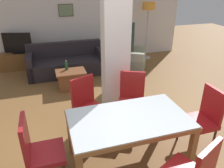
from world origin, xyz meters
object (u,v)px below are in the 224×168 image
dining_table (129,127)px  tv_screen (17,43)px  armchair (129,60)px  standing_person (127,43)px  dining_chair_head_left (38,149)px  dining_chair_far_right (132,98)px  sofa (67,63)px  dining_chair_far_left (87,104)px  dining_chair_head_right (204,116)px  floor_lamp (148,11)px  coffee_table (71,79)px  tv_stand (21,61)px  bottle (66,66)px

dining_table → tv_screen: 4.77m
armchair → standing_person: bearing=3.9°
dining_chair_head_left → armchair: dining_chair_head_left is taller
dining_chair_far_right → sofa: size_ratio=0.47×
sofa → dining_chair_far_left: bearing=90.7°
dining_chair_head_left → tv_screen: bearing=-173.4°
dining_chair_head_right → floor_lamp: size_ratio=0.55×
coffee_table → dining_chair_far_left: bearing=-88.2°
dining_table → sofa: size_ratio=0.77×
dining_chair_head_left → tv_stand: dining_chair_head_left is taller
dining_chair_head_right → tv_stand: dining_chair_head_right is taller
bottle → tv_screen: bearing=125.7°
bottle → floor_lamp: 3.31m
dining_chair_far_left → tv_stand: (-1.32, 3.56, -0.30)m
dining_chair_head_right → standing_person: (-0.27, 2.64, 0.50)m
dining_chair_head_right → coffee_table: size_ratio=1.41×
dining_table → dining_chair_head_left: 1.19m
dining_table → dining_chair_head_left: size_ratio=1.63×
bottle → dining_chair_head_right: bearing=-57.8°
dining_chair_head_right → tv_stand: size_ratio=0.82×
dining_chair_far_right → tv_stand: 4.17m
armchair → coffee_table: 1.96m
dining_chair_far_left → standing_person: 2.27m
armchair → floor_lamp: (0.93, 0.82, 1.25)m
armchair → tv_screen: size_ratio=1.56×
sofa → coffee_table: sofa is taller
dining_chair_far_right → tv_screen: (-2.11, 3.58, 0.23)m
dining_chair_head_right → bottle: 3.31m
dining_table → floor_lamp: bearing=61.8°
dining_chair_head_right → floor_lamp: 4.49m
armchair → bottle: armchair is taller
armchair → floor_lamp: bearing=161.6°
coffee_table → dining_table: bearing=-80.4°
dining_chair_far_right → dining_chair_head_left: 1.81m
dining_table → bottle: dining_table is taller
dining_chair_head_left → coffee_table: (0.74, 2.66, -0.31)m
dining_chair_head_right → dining_chair_head_left: same height
coffee_table → bottle: (-0.07, 0.14, 0.30)m
dining_chair_far_right → dining_chair_far_left: (-0.79, 0.02, 0.00)m
bottle → floor_lamp: bearing=27.3°
dining_chair_head_right → armchair: dining_chair_head_right is taller
dining_table → dining_chair_far_left: size_ratio=1.63×
tv_stand → standing_person: bearing=-34.1°
dining_chair_head_right → tv_screen: bearing=33.5°
dining_chair_head_left → sofa: bearing=168.4°
dining_chair_head_left → dining_chair_head_right: bearing=90.0°
bottle → standing_person: 1.58m
armchair → coffee_table: armchair is taller
dining_chair_head_right → tv_screen: 5.34m
dining_table → bottle: bearing=100.6°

